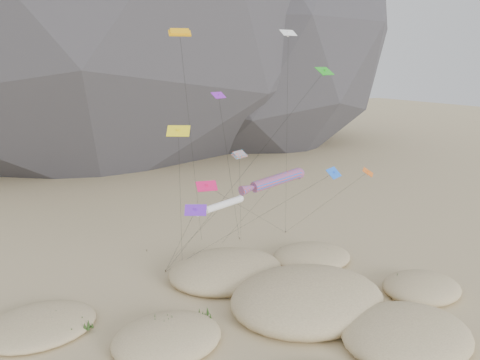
# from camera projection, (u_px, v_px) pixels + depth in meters

# --- Properties ---
(ground) EXTENTS (500.00, 500.00, 0.00)m
(ground) POSITION_uv_depth(u_px,v_px,m) (295.00, 336.00, 46.54)
(ground) COLOR #CCB789
(ground) RESTS_ON ground
(dunes) EXTENTS (51.58, 35.86, 4.47)m
(dunes) POSITION_uv_depth(u_px,v_px,m) (278.00, 311.00, 49.81)
(dunes) COLOR #CCB789
(dunes) RESTS_ON ground
(dune_grass) EXTENTS (40.83, 28.59, 1.50)m
(dune_grass) POSITION_uv_depth(u_px,v_px,m) (265.00, 316.00, 48.59)
(dune_grass) COLOR black
(dune_grass) RESTS_ON ground
(kite_stakes) EXTENTS (22.12, 8.50, 0.30)m
(kite_stakes) POSITION_uv_depth(u_px,v_px,m) (215.00, 251.00, 67.32)
(kite_stakes) COLOR #3F2D1E
(kite_stakes) RESTS_ON ground
(rainbow_tube_kite) EXTENTS (9.16, 17.76, 14.57)m
(rainbow_tube_kite) POSITION_uv_depth(u_px,v_px,m) (275.00, 181.00, 52.74)
(rainbow_tube_kite) COLOR #FB381A
(rainbow_tube_kite) RESTS_ON ground
(white_tube_kite) EXTENTS (6.44, 15.19, 11.79)m
(white_tube_kite) POSITION_uv_depth(u_px,v_px,m) (222.00, 205.00, 51.73)
(white_tube_kite) COLOR white
(white_tube_kite) RESTS_ON ground
(orange_parafoil) EXTENTS (9.81, 16.77, 29.87)m
(orange_parafoil) POSITION_uv_depth(u_px,v_px,m) (180.00, 38.00, 47.72)
(orange_parafoil) COLOR orange
(orange_parafoil) RESTS_ON ground
(multi_parafoil) EXTENTS (6.72, 10.95, 16.12)m
(multi_parafoil) POSITION_uv_depth(u_px,v_px,m) (239.00, 156.00, 56.71)
(multi_parafoil) COLOR #FE441A
(multi_parafoil) RESTS_ON ground
(delta_kites) EXTENTS (26.68, 19.55, 30.31)m
(delta_kites) POSITION_uv_depth(u_px,v_px,m) (273.00, 142.00, 52.66)
(delta_kites) COLOR purple
(delta_kites) RESTS_ON ground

